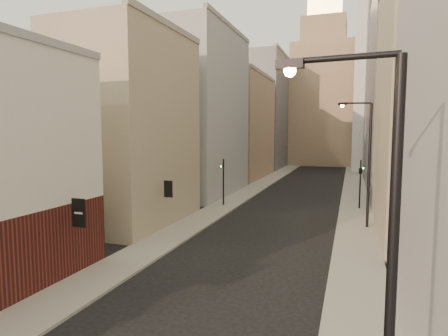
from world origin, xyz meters
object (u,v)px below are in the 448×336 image
streetlamp_mid (366,157)px  streetlamp_near (379,261)px  clock_tower (323,91)px  traffic_light_right (361,173)px  traffic_light_left (223,172)px  white_tower (376,76)px

streetlamp_mid → streetlamp_near: bearing=-105.0°
clock_tower → streetlamp_mid: bearing=-82.6°
traffic_light_right → traffic_light_left: bearing=35.3°
white_tower → streetlamp_near: white_tower is taller
clock_tower → streetlamp_near: size_ratio=4.86×
white_tower → traffic_light_right: 42.97m
clock_tower → streetlamp_near: 87.18m
traffic_light_right → streetlamp_mid: bearing=115.2°
clock_tower → streetlamp_near: clock_tower is taller
traffic_light_left → traffic_light_right: size_ratio=1.00×
traffic_light_left → white_tower: bearing=-108.2°
streetlamp_near → streetlamp_mid: streetlamp_mid is taller
white_tower → streetlamp_near: 73.27m
streetlamp_mid → traffic_light_right: (-0.19, 7.76, -2.04)m
streetlamp_near → traffic_light_right: streetlamp_near is taller
streetlamp_mid → white_tower: bearing=72.8°
clock_tower → traffic_light_left: size_ratio=8.98×
traffic_light_left → traffic_light_right: bearing=-165.4°
clock_tower → streetlamp_mid: clock_tower is taller
white_tower → streetlamp_mid: white_tower is taller
streetlamp_near → clock_tower: bearing=99.2°
clock_tower → traffic_light_left: clock_tower is taller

